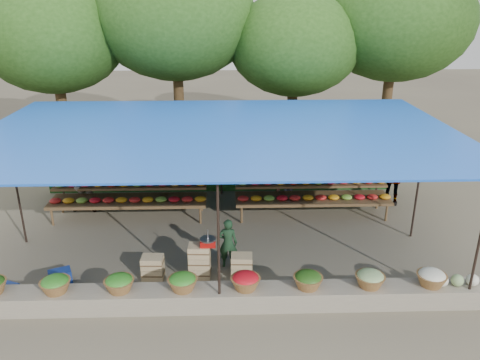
{
  "coord_description": "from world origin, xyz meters",
  "views": [
    {
      "loc": [
        0.16,
        -10.37,
        5.59
      ],
      "look_at": [
        0.48,
        0.2,
        1.5
      ],
      "focal_mm": 35.0,
      "sensor_mm": 36.0,
      "label": 1
    }
  ],
  "objects_px": {
    "weighing_scale": "(208,242)",
    "blue_crate_front": "(3,293)",
    "vendor_seated": "(228,243)",
    "crate_counter": "(198,264)",
    "blue_crate_back": "(60,277)"
  },
  "relations": [
    {
      "from": "weighing_scale",
      "to": "blue_crate_front",
      "type": "relative_size",
      "value": 0.68
    },
    {
      "from": "blue_crate_front",
      "to": "vendor_seated",
      "type": "bearing_deg",
      "value": 36.65
    },
    {
      "from": "crate_counter",
      "to": "blue_crate_back",
      "type": "distance_m",
      "value": 2.92
    },
    {
      "from": "vendor_seated",
      "to": "blue_crate_back",
      "type": "relative_size",
      "value": 2.58
    },
    {
      "from": "weighing_scale",
      "to": "vendor_seated",
      "type": "relative_size",
      "value": 0.31
    },
    {
      "from": "blue_crate_front",
      "to": "blue_crate_back",
      "type": "relative_size",
      "value": 1.19
    },
    {
      "from": "weighing_scale",
      "to": "vendor_seated",
      "type": "bearing_deg",
      "value": 44.72
    },
    {
      "from": "weighing_scale",
      "to": "vendor_seated",
      "type": "distance_m",
      "value": 0.65
    },
    {
      "from": "crate_counter",
      "to": "blue_crate_back",
      "type": "height_order",
      "value": "crate_counter"
    },
    {
      "from": "blue_crate_front",
      "to": "blue_crate_back",
      "type": "xyz_separation_m",
      "value": [
        0.93,
        0.58,
        -0.03
      ]
    },
    {
      "from": "vendor_seated",
      "to": "blue_crate_front",
      "type": "xyz_separation_m",
      "value": [
        -4.47,
        -1.12,
        -0.42
      ]
    },
    {
      "from": "crate_counter",
      "to": "blue_crate_front",
      "type": "xyz_separation_m",
      "value": [
        -3.83,
        -0.7,
        -0.15
      ]
    },
    {
      "from": "crate_counter",
      "to": "vendor_seated",
      "type": "bearing_deg",
      "value": 33.11
    },
    {
      "from": "crate_counter",
      "to": "blue_crate_back",
      "type": "bearing_deg",
      "value": -177.73
    },
    {
      "from": "weighing_scale",
      "to": "vendor_seated",
      "type": "xyz_separation_m",
      "value": [
        0.42,
        0.42,
        -0.28
      ]
    }
  ]
}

